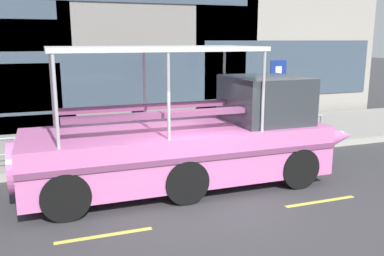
{
  "coord_description": "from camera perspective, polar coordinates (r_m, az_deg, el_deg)",
  "views": [
    {
      "loc": [
        -3.28,
        -7.98,
        3.56
      ],
      "look_at": [
        0.31,
        1.89,
        1.3
      ],
      "focal_mm": 38.54,
      "sensor_mm": 36.0,
      "label": 1
    }
  ],
  "objects": [
    {
      "name": "pedestrian_mid_left",
      "position": [
        12.88,
        -7.41,
        0.96
      ],
      "size": [
        0.38,
        0.29,
        1.5
      ],
      "color": "#1E2338",
      "rests_on": "sidewalk"
    },
    {
      "name": "duck_tour_boat",
      "position": [
        10.19,
        0.95,
        -1.73
      ],
      "size": [
        9.07,
        2.53,
        3.41
      ],
      "color": "pink",
      "rests_on": "ground_plane"
    },
    {
      "name": "lane_centreline",
      "position": [
        8.65,
        4.28,
        -12.16
      ],
      "size": [
        25.8,
        0.12,
        0.01
      ],
      "color": "#DBD64C",
      "rests_on": "ground_plane"
    },
    {
      "name": "sidewalk",
      "position": [
        14.39,
        -6.22,
        -1.87
      ],
      "size": [
        32.0,
        4.8,
        0.18
      ],
      "primitive_type": "cube",
      "color": "#99968E",
      "rests_on": "ground_plane"
    },
    {
      "name": "ground_plane",
      "position": [
        9.33,
        2.22,
        -10.28
      ],
      "size": [
        120.0,
        120.0,
        0.0
      ],
      "primitive_type": "plane",
      "color": "#3D3D3F"
    },
    {
      "name": "parking_sign",
      "position": [
        14.38,
        11.71,
        5.72
      ],
      "size": [
        0.6,
        0.12,
        2.7
      ],
      "color": "#4C4F54",
      "rests_on": "sidewalk"
    },
    {
      "name": "curb_guardrail",
      "position": [
        12.16,
        -4.83,
        -1.12
      ],
      "size": [
        11.65,
        0.09,
        0.89
      ],
      "color": "#9EA0A8",
      "rests_on": "sidewalk"
    },
    {
      "name": "curb_edge",
      "position": [
        12.07,
        -3.37,
        -4.57
      ],
      "size": [
        32.0,
        0.18,
        0.18
      ],
      "primitive_type": "cube",
      "color": "#B2ADA3",
      "rests_on": "ground_plane"
    },
    {
      "name": "pedestrian_near_bow",
      "position": [
        13.91,
        7.54,
        2.31
      ],
      "size": [
        0.33,
        0.42,
        1.7
      ],
      "color": "#47423D",
      "rests_on": "sidewalk"
    }
  ]
}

